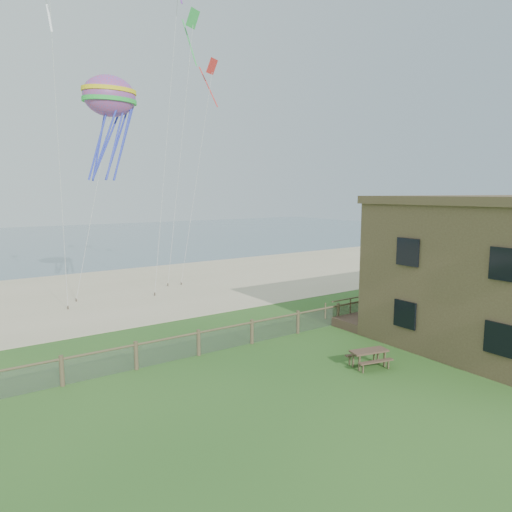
{
  "coord_description": "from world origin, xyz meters",
  "views": [
    {
      "loc": [
        -12.4,
        -12.39,
        7.55
      ],
      "look_at": [
        1.63,
        8.0,
        4.11
      ],
      "focal_mm": 32.0,
      "sensor_mm": 36.0,
      "label": 1
    }
  ],
  "objects": [
    {
      "name": "sand_beach",
      "position": [
        0.0,
        22.0,
        0.0
      ],
      "size": [
        72.0,
        20.0,
        0.02
      ],
      "primitive_type": "cube",
      "color": "#BEB089",
      "rests_on": "ground"
    },
    {
      "name": "octopus_kite",
      "position": [
        -3.13,
        17.35,
        11.76
      ],
      "size": [
        3.7,
        2.82,
        7.06
      ],
      "primitive_type": null,
      "rotation": [
        0.0,
        0.0,
        0.12
      ],
      "color": "#FF282C"
    },
    {
      "name": "ocean",
      "position": [
        0.0,
        66.0,
        0.0
      ],
      "size": [
        160.0,
        68.0,
        0.02
      ],
      "primitive_type": "cube",
      "color": "slate",
      "rests_on": "ground"
    },
    {
      "name": "ground",
      "position": [
        0.0,
        0.0,
        0.0
      ],
      "size": [
        160.0,
        160.0,
        0.0
      ],
      "primitive_type": "plane",
      "color": "#25511B",
      "rests_on": "ground"
    },
    {
      "name": "picnic_table",
      "position": [
        2.48,
        0.53,
        0.35
      ],
      "size": [
        1.91,
        1.6,
        0.7
      ],
      "primitive_type": null,
      "rotation": [
        0.0,
        0.0,
        -0.23
      ],
      "color": "brown",
      "rests_on": "ground"
    },
    {
      "name": "kite_green",
      "position": [
        2.97,
        17.65,
        18.59
      ],
      "size": [
        1.95,
        2.26,
        3.05
      ],
      "primitive_type": null,
      "rotation": [
        0.44,
        0.0,
        0.47
      ],
      "color": "green"
    },
    {
      "name": "chainlink_fence",
      "position": [
        0.0,
        6.0,
        0.55
      ],
      "size": [
        36.2,
        0.2,
        1.25
      ],
      "primitive_type": null,
      "color": "#493E29",
      "rests_on": "ground"
    },
    {
      "name": "kite_red",
      "position": [
        4.37,
        17.53,
        15.68
      ],
      "size": [
        1.8,
        2.1,
        2.8
      ],
      "primitive_type": null,
      "rotation": [
        0.44,
        0.0,
        0.49
      ],
      "color": "red"
    },
    {
      "name": "motel_deck",
      "position": [
        13.0,
        5.0,
        0.25
      ],
      "size": [
        15.0,
        2.0,
        0.5
      ],
      "primitive_type": "cube",
      "color": "brown",
      "rests_on": "ground"
    }
  ]
}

